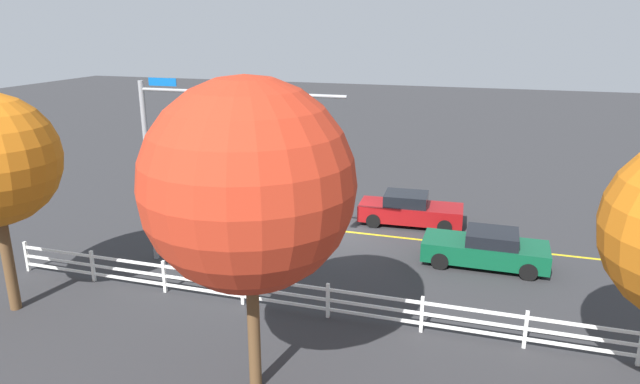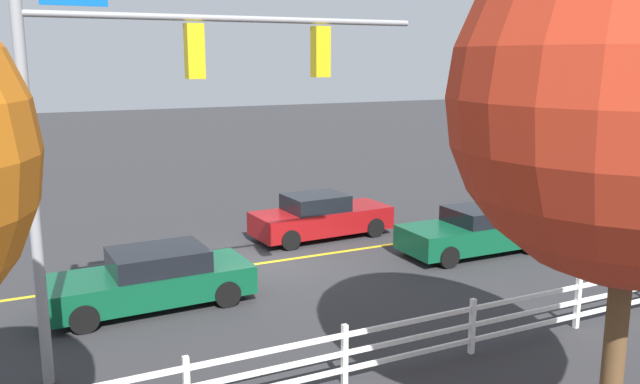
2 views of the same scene
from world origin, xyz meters
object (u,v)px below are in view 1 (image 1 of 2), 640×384
object	(u,v)px
car_0	(486,249)
tree_0	(248,185)
car_1	(247,223)
car_2	(410,210)

from	to	relation	value
car_0	tree_0	xyz separation A→B (m)	(5.31, 9.39, 4.63)
car_1	car_2	world-z (taller)	car_2
tree_0	car_2	bearing A→B (deg)	-98.31
car_0	tree_0	size ratio (longest dim) A/B	0.59
car_2	tree_0	distance (m)	13.95
car_1	tree_0	distance (m)	11.28
car_1	tree_0	world-z (taller)	tree_0
tree_0	car_0	bearing A→B (deg)	-119.49
car_0	car_1	size ratio (longest dim) A/B	0.95
car_0	tree_0	bearing A→B (deg)	60.94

